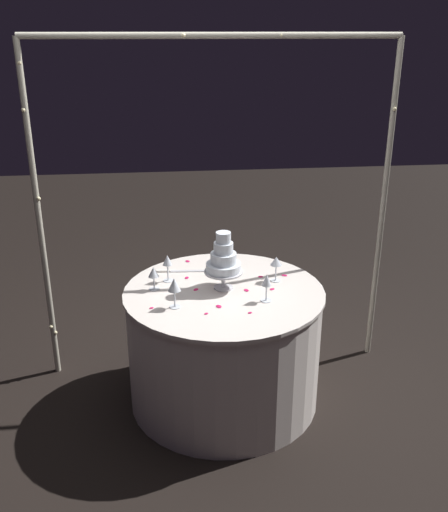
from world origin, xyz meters
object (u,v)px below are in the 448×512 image
main_table (224,345)px  wine_glass_4 (267,282)px  decorative_arch (216,160)px  wine_glass_0 (174,286)px  tiered_cake (224,260)px  wine_glass_1 (276,262)px  wine_glass_2 (154,273)px  cake_knife (177,271)px  wine_glass_3 (167,262)px

main_table → wine_glass_4: 0.55m
decorative_arch → wine_glass_0: decorative_arch is taller
tiered_cake → wine_glass_4: (0.21, -0.19, -0.06)m
wine_glass_1 → main_table: bearing=-163.1°
decorative_arch → wine_glass_2: bearing=-138.2°
wine_glass_4 → main_table: bearing=143.1°
wine_glass_2 → wine_glass_4: 0.65m
wine_glass_2 → cake_knife: 0.29m
tiered_cake → wine_glass_1: (0.32, 0.07, -0.05)m
decorative_arch → wine_glass_4: (0.21, -0.57, -0.55)m
main_table → wine_glass_3: size_ratio=7.00×
wine_glass_4 → wine_glass_3: bearing=148.1°
wine_glass_1 → wine_glass_4: wine_glass_4 is taller
wine_glass_1 → decorative_arch: bearing=135.5°
wine_glass_0 → wine_glass_3: (-0.03, 0.35, -0.01)m
wine_glass_0 → wine_glass_3: bearing=94.7°
cake_knife → tiered_cake: bearing=-46.0°
decorative_arch → tiered_cake: size_ratio=6.37×
wine_glass_1 → wine_glass_4: bearing=-112.0°
wine_glass_4 → cake_knife: bearing=135.7°
wine_glass_0 → cake_knife: 0.49m
wine_glass_2 → tiered_cake: bearing=-4.0°
wine_glass_2 → decorative_arch: bearing=41.8°
cake_knife → wine_glass_2: bearing=-119.9°
decorative_arch → wine_glass_4: decorative_arch is taller
wine_glass_2 → cake_knife: bearing=60.1°
wine_glass_2 → wine_glass_3: wine_glass_3 is taller
wine_glass_0 → wine_glass_1: (0.60, 0.28, -0.01)m
wine_glass_1 → wine_glass_2: (-0.71, -0.04, -0.02)m
wine_glass_3 → wine_glass_0: bearing=-85.3°
wine_glass_2 → wine_glass_3: 0.14m
wine_glass_0 → wine_glass_2: bearing=114.9°
decorative_arch → main_table: decorative_arch is taller
wine_glass_3 → cake_knife: 0.18m
wine_glass_0 → wine_glass_1: wine_glass_0 is taller
main_table → wine_glass_1: (0.32, 0.10, 0.48)m
cake_knife → wine_glass_3: bearing=-113.4°
decorative_arch → wine_glass_4: size_ratio=13.57×
tiered_cake → cake_knife: size_ratio=1.15×
main_table → cake_knife: (-0.26, 0.30, 0.37)m
wine_glass_3 → wine_glass_4: (0.53, -0.33, -0.01)m
cake_knife → wine_glass_1: bearing=-19.4°
wine_glass_4 → tiered_cake: bearing=138.0°
main_table → cake_knife: cake_knife is taller
tiered_cake → wine_glass_2: bearing=176.0°
main_table → wine_glass_0: (-0.28, -0.18, 0.49)m
tiered_cake → wine_glass_3: bearing=156.5°
main_table → wine_glass_3: wine_glass_3 is taller
wine_glass_0 → wine_glass_1: size_ratio=1.12×
decorative_arch → wine_glass_1: 0.70m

